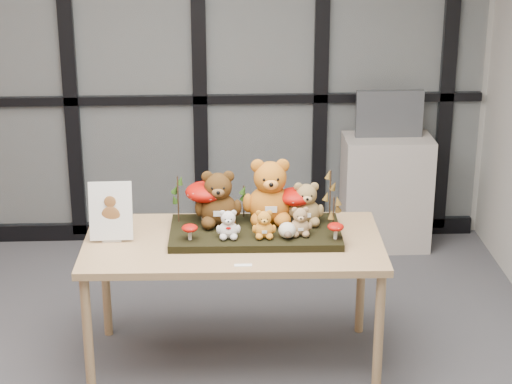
{
  "coord_description": "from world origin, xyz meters",
  "views": [
    {
      "loc": [
        0.55,
        -3.87,
        2.7
      ],
      "look_at": [
        0.76,
        0.62,
        1.03
      ],
      "focal_mm": 65.0,
      "sensor_mm": 36.0,
      "label": 1
    }
  ],
  "objects_px": {
    "bear_brown_medium": "(218,195)",
    "mushroom_front_right": "(336,230)",
    "bear_white_bow": "(228,222)",
    "plush_cream_hedgehog": "(287,229)",
    "mushroom_front_left": "(190,231)",
    "diorama_tray": "(255,232)",
    "bear_pooh_yellow": "(270,187)",
    "bear_tan_back": "(306,201)",
    "bear_small_yellow": "(264,222)",
    "mushroom_back_right": "(295,204)",
    "monitor": "(389,114)",
    "sign_holder": "(111,214)",
    "cabinet": "(386,192)",
    "display_table": "(233,252)",
    "mushroom_back_left": "(206,200)",
    "bear_beige_small": "(300,219)"
  },
  "relations": [
    {
      "from": "bear_brown_medium",
      "to": "mushroom_front_right",
      "type": "xyz_separation_m",
      "value": [
        0.61,
        -0.24,
        -0.12
      ]
    },
    {
      "from": "bear_white_bow",
      "to": "bear_brown_medium",
      "type": "bearing_deg",
      "value": 105.71
    },
    {
      "from": "plush_cream_hedgehog",
      "to": "mushroom_front_left",
      "type": "xyz_separation_m",
      "value": [
        -0.51,
        -0.0,
        0.0
      ]
    },
    {
      "from": "diorama_tray",
      "to": "mushroom_front_right",
      "type": "bearing_deg",
      "value": -18.61
    },
    {
      "from": "bear_pooh_yellow",
      "to": "bear_tan_back",
      "type": "height_order",
      "value": "bear_pooh_yellow"
    },
    {
      "from": "bear_small_yellow",
      "to": "mushroom_back_right",
      "type": "distance_m",
      "value": 0.27
    },
    {
      "from": "bear_tan_back",
      "to": "mushroom_front_left",
      "type": "height_order",
      "value": "bear_tan_back"
    },
    {
      "from": "mushroom_back_right",
      "to": "monitor",
      "type": "height_order",
      "value": "monitor"
    },
    {
      "from": "sign_holder",
      "to": "monitor",
      "type": "distance_m",
      "value": 2.37
    },
    {
      "from": "plush_cream_hedgehog",
      "to": "cabinet",
      "type": "bearing_deg",
      "value": 64.46
    },
    {
      "from": "diorama_tray",
      "to": "bear_small_yellow",
      "type": "distance_m",
      "value": 0.15
    },
    {
      "from": "bear_brown_medium",
      "to": "monitor",
      "type": "xyz_separation_m",
      "value": [
        1.2,
        1.46,
        0.03
      ]
    },
    {
      "from": "display_table",
      "to": "plush_cream_hedgehog",
      "type": "height_order",
      "value": "plush_cream_hedgehog"
    },
    {
      "from": "plush_cream_hedgehog",
      "to": "monitor",
      "type": "distance_m",
      "value": 1.88
    },
    {
      "from": "diorama_tray",
      "to": "mushroom_front_left",
      "type": "bearing_deg",
      "value": -158.68
    },
    {
      "from": "mushroom_back_left",
      "to": "sign_holder",
      "type": "relative_size",
      "value": 0.77
    },
    {
      "from": "bear_pooh_yellow",
      "to": "mushroom_back_right",
      "type": "distance_m",
      "value": 0.17
    },
    {
      "from": "diorama_tray",
      "to": "bear_white_bow",
      "type": "xyz_separation_m",
      "value": [
        -0.15,
        -0.11,
        0.1
      ]
    },
    {
      "from": "bear_pooh_yellow",
      "to": "bear_tan_back",
      "type": "distance_m",
      "value": 0.21
    },
    {
      "from": "diorama_tray",
      "to": "monitor",
      "type": "bearing_deg",
      "value": 58.5
    },
    {
      "from": "bear_beige_small",
      "to": "diorama_tray",
      "type": "bearing_deg",
      "value": 161.41
    },
    {
      "from": "mushroom_front_left",
      "to": "mushroom_front_right",
      "type": "bearing_deg",
      "value": -1.71
    },
    {
      "from": "bear_pooh_yellow",
      "to": "plush_cream_hedgehog",
      "type": "xyz_separation_m",
      "value": [
        0.08,
        -0.23,
        -0.15
      ]
    },
    {
      "from": "diorama_tray",
      "to": "monitor",
      "type": "xyz_separation_m",
      "value": [
        1.0,
        1.55,
        0.22
      ]
    },
    {
      "from": "plush_cream_hedgehog",
      "to": "monitor",
      "type": "relative_size",
      "value": 0.2
    },
    {
      "from": "plush_cream_hedgehog",
      "to": "bear_tan_back",
      "type": "bearing_deg",
      "value": 61.03
    },
    {
      "from": "monitor",
      "to": "mushroom_front_right",
      "type": "bearing_deg",
      "value": -108.97
    },
    {
      "from": "diorama_tray",
      "to": "bear_pooh_yellow",
      "type": "bearing_deg",
      "value": 53.85
    },
    {
      "from": "diorama_tray",
      "to": "bear_pooh_yellow",
      "type": "xyz_separation_m",
      "value": [
        0.08,
        0.11,
        0.22
      ]
    },
    {
      "from": "bear_pooh_yellow",
      "to": "bear_brown_medium",
      "type": "height_order",
      "value": "bear_pooh_yellow"
    },
    {
      "from": "bear_brown_medium",
      "to": "mushroom_front_right",
      "type": "distance_m",
      "value": 0.67
    },
    {
      "from": "mushroom_front_right",
      "to": "sign_holder",
      "type": "relative_size",
      "value": 0.3
    },
    {
      "from": "display_table",
      "to": "monitor",
      "type": "height_order",
      "value": "monitor"
    },
    {
      "from": "sign_holder",
      "to": "cabinet",
      "type": "xyz_separation_m",
      "value": [
        1.76,
        1.56,
        -0.49
      ]
    },
    {
      "from": "bear_beige_small",
      "to": "bear_brown_medium",
      "type": "bearing_deg",
      "value": 159.23
    },
    {
      "from": "monitor",
      "to": "cabinet",
      "type": "bearing_deg",
      "value": -90.0
    },
    {
      "from": "bear_white_bow",
      "to": "mushroom_back_right",
      "type": "height_order",
      "value": "mushroom_back_right"
    },
    {
      "from": "bear_small_yellow",
      "to": "monitor",
      "type": "distance_m",
      "value": 1.92
    },
    {
      "from": "cabinet",
      "to": "sign_holder",
      "type": "bearing_deg",
      "value": -138.52
    },
    {
      "from": "display_table",
      "to": "mushroom_front_right",
      "type": "xyz_separation_m",
      "value": [
        0.53,
        -0.09,
        0.15
      ]
    },
    {
      "from": "mushroom_back_left",
      "to": "mushroom_back_right",
      "type": "xyz_separation_m",
      "value": [
        0.49,
        -0.03,
        -0.02
      ]
    },
    {
      "from": "mushroom_front_left",
      "to": "cabinet",
      "type": "height_order",
      "value": "mushroom_front_left"
    },
    {
      "from": "bear_small_yellow",
      "to": "diorama_tray",
      "type": "bearing_deg",
      "value": 112.12
    },
    {
      "from": "bear_pooh_yellow",
      "to": "mushroom_back_left",
      "type": "bearing_deg",
      "value": 179.31
    },
    {
      "from": "diorama_tray",
      "to": "cabinet",
      "type": "distance_m",
      "value": 1.86
    },
    {
      "from": "bear_brown_medium",
      "to": "mushroom_back_right",
      "type": "height_order",
      "value": "bear_brown_medium"
    },
    {
      "from": "sign_holder",
      "to": "monitor",
      "type": "bearing_deg",
      "value": 40.39
    },
    {
      "from": "bear_small_yellow",
      "to": "cabinet",
      "type": "xyz_separation_m",
      "value": [
        0.96,
        1.64,
        -0.46
      ]
    },
    {
      "from": "sign_holder",
      "to": "monitor",
      "type": "xyz_separation_m",
      "value": [
        1.76,
        1.58,
        0.09
      ]
    },
    {
      "from": "bear_tan_back",
      "to": "mushroom_front_right",
      "type": "bearing_deg",
      "value": -58.18
    }
  ]
}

